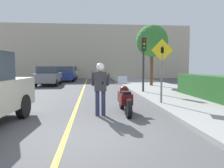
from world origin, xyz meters
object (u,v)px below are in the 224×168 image
at_px(motorcycle, 125,99).
at_px(traffic_light, 144,54).
at_px(crossing_sign, 162,65).
at_px(parked_car_grey, 49,76).
at_px(street_tree, 152,41).
at_px(parked_car_white, 71,72).
at_px(person_biker, 100,83).
at_px(parked_car_blue, 67,74).

distance_m(motorcycle, traffic_light, 5.99).
relative_size(crossing_sign, traffic_light, 0.82).
height_order(crossing_sign, parked_car_grey, crossing_sign).
relative_size(motorcycle, street_tree, 0.45).
relative_size(street_tree, parked_car_white, 1.16).
bearing_deg(person_biker, crossing_sign, 31.57).
xyz_separation_m(person_biker, street_tree, (4.56, 10.09, 2.61)).
distance_m(person_biker, parked_car_grey, 13.02).
bearing_deg(traffic_light, parked_car_grey, 136.08).
distance_m(traffic_light, parked_car_white, 18.62).
xyz_separation_m(person_biker, traffic_light, (2.83, 5.71, 1.31)).
relative_size(motorcycle, parked_car_grey, 0.52).
distance_m(street_tree, parked_car_white, 15.53).
relative_size(traffic_light, parked_car_blue, 0.77).
distance_m(motorcycle, crossing_sign, 2.47).
relative_size(parked_car_grey, parked_car_blue, 1.00).
height_order(street_tree, parked_car_white, street_tree).
bearing_deg(parked_car_blue, crossing_sign, -70.26).
height_order(motorcycle, person_biker, person_biker).
bearing_deg(street_tree, traffic_light, -111.46).
bearing_deg(street_tree, motorcycle, -110.67).
bearing_deg(parked_car_blue, parked_car_white, 90.43).
relative_size(person_biker, parked_car_blue, 0.42).
height_order(motorcycle, traffic_light, traffic_light).
bearing_deg(motorcycle, crossing_sign, 35.60).
distance_m(crossing_sign, parked_car_blue, 16.99).
relative_size(person_biker, traffic_light, 0.55).
bearing_deg(motorcycle, street_tree, 69.33).
bearing_deg(motorcycle, traffic_light, 69.98).
xyz_separation_m(crossing_sign, traffic_light, (0.20, 4.09, 0.68)).
bearing_deg(person_biker, traffic_light, 63.60).
height_order(traffic_light, parked_car_white, traffic_light).
bearing_deg(crossing_sign, person_biker, -148.43).
relative_size(crossing_sign, parked_car_blue, 0.63).
bearing_deg(parked_car_grey, motorcycle, -67.51).
bearing_deg(parked_car_grey, street_tree, -14.75).
distance_m(parked_car_blue, parked_car_white, 5.69).
height_order(person_biker, parked_car_grey, person_biker).
xyz_separation_m(motorcycle, parked_car_blue, (-3.99, 17.22, 0.35)).
distance_m(parked_car_grey, parked_car_blue, 5.32).
relative_size(street_tree, parked_car_grey, 1.16).
bearing_deg(motorcycle, parked_car_grey, 112.49).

